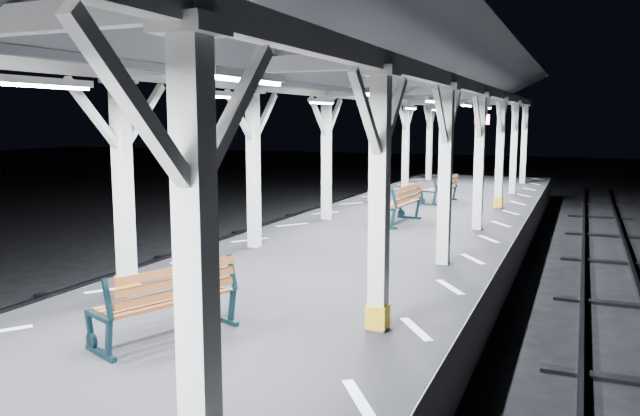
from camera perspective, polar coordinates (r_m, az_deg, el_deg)
The scene contains 6 objects.
platform at distance 7.60m, azimuth -15.00°, elevation -16.90°, with size 6.00×50.00×1.00m, color black.
hazard_stripes_right at distance 6.29m, azimuth 3.59°, elevation -17.04°, with size 1.00×48.00×0.01m, color silver.
canopy at distance 6.94m, azimuth -16.37°, elevation 15.15°, with size 5.40×49.00×4.65m.
bench_mid at distance 7.87m, azimuth -13.61°, elevation -8.09°, with size 1.25×1.89×0.96m.
bench_far at distance 16.17m, azimuth 7.47°, elevation 0.48°, with size 0.86×1.95×1.03m.
bench_extra at distance 20.54m, azimuth 11.09°, elevation 1.80°, with size 0.93×1.72×0.89m.
Camera 1 is at (4.32, -5.38, 3.68)m, focal length 35.00 mm.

